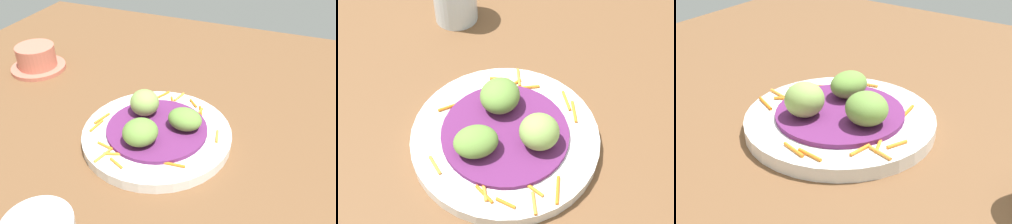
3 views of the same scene
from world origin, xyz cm
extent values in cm
cube|color=brown|center=(0.00, 0.00, 1.00)|extent=(110.00, 110.00, 2.00)
cylinder|color=white|center=(-1.59, -2.71, 2.86)|extent=(23.39, 23.39, 1.71)
cylinder|color=#60235B|center=(-1.59, -2.71, 4.02)|extent=(15.81, 15.81, 0.61)
cylinder|color=orange|center=(7.71, -0.14, 3.91)|extent=(0.75, 3.29, 0.40)
cylinder|color=orange|center=(2.04, 4.98, 3.91)|extent=(2.59, 1.26, 0.40)
cylinder|color=orange|center=(-1.53, -12.92, 3.91)|extent=(1.05, 2.84, 0.40)
cylinder|color=orange|center=(3.91, 3.81, 3.91)|extent=(2.85, 0.96, 0.40)
cylinder|color=orange|center=(-6.44, -10.05, 3.91)|extent=(1.47, 2.77, 0.40)
cylinder|color=orange|center=(-0.93, -11.23, 3.91)|extent=(1.70, 2.42, 0.40)
cylinder|color=orange|center=(7.93, -2.05, 3.91)|extent=(1.26, 3.39, 0.40)
cylinder|color=orange|center=(-10.83, -4.51, 3.91)|extent=(0.99, 2.80, 0.40)
cylinder|color=orange|center=(-6.32, -9.77, 3.91)|extent=(0.77, 2.44, 0.40)
cylinder|color=orange|center=(0.61, 6.49, 3.91)|extent=(2.52, 1.46, 0.40)
cylinder|color=orange|center=(-4.52, -11.88, 3.91)|extent=(1.95, 2.01, 0.40)
cylinder|color=orange|center=(1.58, -12.15, 3.91)|extent=(1.89, 3.48, 0.40)
cylinder|color=orange|center=(-6.80, 3.77, 3.91)|extent=(3.59, 0.76, 0.40)
cylinder|color=orange|center=(3.18, 5.90, 3.91)|extent=(1.18, 3.15, 0.40)
ellipsoid|color=#84A851|center=(1.74, -5.47, 6.43)|extent=(6.42, 6.37, 4.20)
ellipsoid|color=olive|center=(-0.86, 1.56, 6.22)|extent=(7.22, 7.26, 3.80)
ellipsoid|color=olive|center=(-5.65, -4.21, 5.97)|extent=(5.61, 4.64, 3.28)
cylinder|color=#C66B56|center=(31.25, -14.97, 2.40)|extent=(11.22, 11.22, 0.80)
cylinder|color=#C66B56|center=(31.25, -14.97, 5.05)|extent=(7.89, 7.89, 4.50)
camera|label=1|loc=(-19.86, 37.91, 38.18)|focal=38.27mm
camera|label=2|loc=(-13.06, -38.08, 52.26)|focal=52.95mm
camera|label=3|loc=(40.40, 27.29, 31.39)|focal=51.13mm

